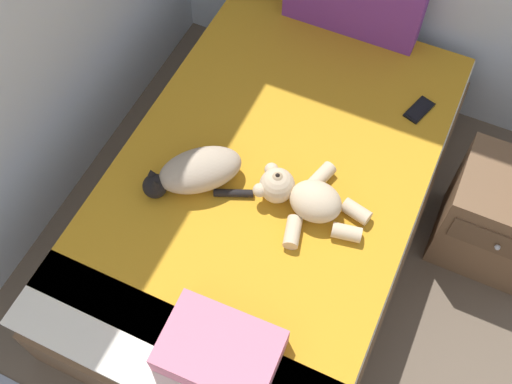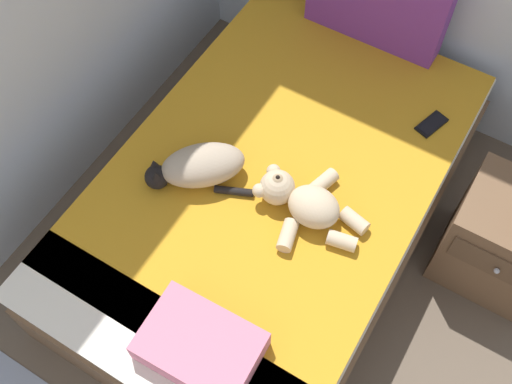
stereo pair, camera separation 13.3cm
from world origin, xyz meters
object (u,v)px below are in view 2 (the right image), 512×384
object	(u,v)px
bed	(272,203)
nightstand	(505,241)
patterned_cushion	(378,0)
throw_pillow	(200,346)
teddy_bear	(303,202)
cat	(198,167)
cell_phone	(432,124)

from	to	relation	value
bed	nightstand	distance (m)	1.02
patterned_cushion	throw_pillow	bearing A→B (deg)	-84.83
bed	patterned_cushion	distance (m)	1.03
teddy_bear	bed	bearing A→B (deg)	152.92
teddy_bear	throw_pillow	world-z (taller)	teddy_bear
cat	throw_pillow	xyz separation A→B (m)	(0.41, -0.60, -0.02)
throw_pillow	teddy_bear	bearing A→B (deg)	87.41
patterned_cushion	teddy_bear	world-z (taller)	patterned_cushion
nightstand	bed	bearing A→B (deg)	-160.41
cat	nightstand	bearing A→B (deg)	23.02
teddy_bear	cell_phone	distance (m)	0.72
patterned_cushion	nightstand	distance (m)	1.20
cell_phone	nightstand	xyz separation A→B (m)	(0.50, -0.22, -0.24)
cell_phone	throw_pillow	distance (m)	1.37
bed	cell_phone	xyz separation A→B (m)	(0.47, 0.57, 0.26)
cat	throw_pillow	distance (m)	0.73
patterned_cushion	cell_phone	world-z (taller)	patterned_cushion
patterned_cushion	cell_phone	distance (m)	0.62
bed	cell_phone	bearing A→B (deg)	50.50
bed	throw_pillow	world-z (taller)	throw_pillow
cat	cell_phone	world-z (taller)	cat
throw_pillow	nightstand	size ratio (longest dim) A/B	0.77
bed	throw_pillow	size ratio (longest dim) A/B	5.03
cell_phone	patterned_cushion	bearing A→B (deg)	142.43
bed	patterned_cushion	size ratio (longest dim) A/B	3.08
cat	teddy_bear	size ratio (longest dim) A/B	0.90
cell_phone	cat	bearing A→B (deg)	-134.12
bed	patterned_cushion	world-z (taller)	patterned_cushion
cell_phone	nightstand	size ratio (longest dim) A/B	0.31
cell_phone	nightstand	world-z (taller)	nightstand
teddy_bear	cat	bearing A→B (deg)	-170.18
throw_pillow	cell_phone	bearing A→B (deg)	77.04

